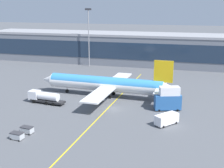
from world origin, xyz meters
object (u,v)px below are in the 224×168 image
object	(u,v)px
baggage_cart_0	(17,136)
baggage_cart_1	(27,130)
lavatory_truck	(167,119)
main_airliner	(106,84)
fuel_tanker	(44,97)
catering_lift	(168,99)

from	to	relation	value
baggage_cart_0	baggage_cart_1	world-z (taller)	same
lavatory_truck	baggage_cart_0	xyz separation A→B (m)	(-28.76, -16.04, -0.64)
lavatory_truck	main_airliner	bearing A→B (deg)	139.14
main_airliner	baggage_cart_1	size ratio (longest dim) A/B	15.24
fuel_tanker	lavatory_truck	world-z (taller)	fuel_tanker
catering_lift	baggage_cart_0	world-z (taller)	catering_lift
fuel_tanker	lavatory_truck	size ratio (longest dim) A/B	1.85
lavatory_truck	baggage_cart_1	xyz separation A→B (m)	(-28.37, -12.86, -0.64)
main_airliner	catering_lift	world-z (taller)	main_airliner
lavatory_truck	catering_lift	world-z (taller)	catering_lift
main_airliner	fuel_tanker	bearing A→B (deg)	-144.15
lavatory_truck	baggage_cart_0	bearing A→B (deg)	-150.86
catering_lift	lavatory_truck	bearing A→B (deg)	-86.03
catering_lift	baggage_cart_1	world-z (taller)	catering_lift
baggage_cart_0	catering_lift	bearing A→B (deg)	42.65
lavatory_truck	catering_lift	distance (m)	9.99
main_airliner	lavatory_truck	size ratio (longest dim) A/B	7.23
fuel_tanker	lavatory_truck	distance (m)	35.05
lavatory_truck	baggage_cart_1	distance (m)	31.16
catering_lift	baggage_cart_0	size ratio (longest dim) A/B	2.57
fuel_tanker	baggage_cart_1	xyz separation A→B (m)	(6.11, -19.14, -0.96)
fuel_tanker	baggage_cart_1	bearing A→B (deg)	-72.30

